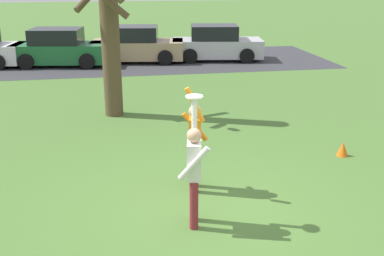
{
  "coord_description": "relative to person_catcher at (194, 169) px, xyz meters",
  "views": [
    {
      "loc": [
        -1.52,
        -7.01,
        3.92
      ],
      "look_at": [
        -0.2,
        0.53,
        1.36
      ],
      "focal_mm": 43.84,
      "sensor_mm": 36.0,
      "label": 1
    }
  ],
  "objects": [
    {
      "name": "parking_strip",
      "position": [
        -1.62,
        14.76,
        -0.98
      ],
      "size": [
        20.72,
        6.4,
        0.01
      ],
      "primitive_type": "cube",
      "color": "#38383D",
      "rests_on": "ground_plane"
    },
    {
      "name": "frisbee_disc",
      "position": [
        0.04,
        0.22,
        1.11
      ],
      "size": [
        0.27,
        0.27,
        0.02
      ],
      "primitive_type": "cylinder",
      "color": "white",
      "rests_on": "person_catcher"
    },
    {
      "name": "person_defender",
      "position": [
        0.25,
        1.28,
        -0.0
      ],
      "size": [
        0.51,
        0.6,
        2.04
      ],
      "rotation": [
        0.0,
        0.0,
        4.52
      ],
      "color": "maroon",
      "rests_on": "ground_plane"
    },
    {
      "name": "person_catcher",
      "position": [
        0.0,
        0.0,
        0.0
      ],
      "size": [
        0.49,
        0.57,
        2.08
      ],
      "rotation": [
        0.0,
        0.0,
        1.38
      ],
      "color": "maroon",
      "rests_on": "ground_plane"
    },
    {
      "name": "parked_car_silver",
      "position": [
        3.66,
        14.54,
        -0.25
      ],
      "size": [
        4.32,
        2.5,
        1.59
      ],
      "rotation": [
        0.0,
        0.0,
        -0.15
      ],
      "color": "#BCBCC1",
      "rests_on": "ground_plane"
    },
    {
      "name": "field_cone_orange",
      "position": [
        3.8,
        2.37,
        -0.82
      ],
      "size": [
        0.26,
        0.26,
        0.32
      ],
      "primitive_type": "cone",
      "color": "orange",
      "rests_on": "ground_plane"
    },
    {
      "name": "ground_plane",
      "position": [
        0.32,
        0.35,
        -0.98
      ],
      "size": [
        120.0,
        120.0,
        0.0
      ],
      "primitive_type": "plane",
      "color": "#4C7533"
    },
    {
      "name": "parked_car_green",
      "position": [
        -3.32,
        14.41,
        -0.25
      ],
      "size": [
        4.32,
        2.5,
        1.59
      ],
      "rotation": [
        0.0,
        0.0,
        -0.15
      ],
      "color": "#1E6633",
      "rests_on": "ground_plane"
    },
    {
      "name": "bare_tree_tall",
      "position": [
        -1.19,
        6.44,
        1.69
      ],
      "size": [
        1.56,
        1.98,
        5.14
      ],
      "color": "brown",
      "rests_on": "ground_plane"
    },
    {
      "name": "parked_car_tan",
      "position": [
        0.01,
        14.71,
        -0.25
      ],
      "size": [
        4.32,
        2.5,
        1.59
      ],
      "rotation": [
        0.0,
        0.0,
        -0.15
      ],
      "color": "tan",
      "rests_on": "ground_plane"
    }
  ]
}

